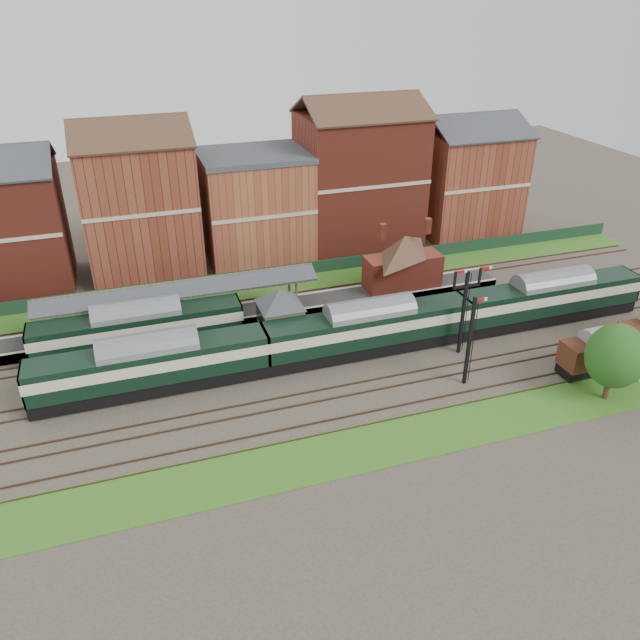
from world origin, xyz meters
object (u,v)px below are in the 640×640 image
object	(u,v)px
signal_box	(281,317)
platform_railcar	(139,329)
goods_van_a	(592,354)
dmu_train	(369,328)
semaphore_bracket	(464,307)

from	to	relation	value
signal_box	platform_railcar	world-z (taller)	signal_box
signal_box	goods_van_a	bearing A→B (deg)	-27.17
signal_box	dmu_train	xyz separation A→B (m)	(7.22, -3.25, -0.65)
goods_van_a	semaphore_bracket	bearing A→B (deg)	143.64
goods_van_a	signal_box	bearing A→B (deg)	152.83
platform_railcar	signal_box	bearing A→B (deg)	-14.96
platform_railcar	goods_van_a	world-z (taller)	platform_railcar
signal_box	platform_railcar	xyz separation A→B (m)	(-12.16, 3.25, -0.72)
signal_box	semaphore_bracket	bearing A→B (deg)	-20.92
semaphore_bracket	dmu_train	world-z (taller)	semaphore_bracket
platform_railcar	semaphore_bracket	bearing A→B (deg)	-18.31
goods_van_a	dmu_train	bearing A→B (deg)	151.60
platform_railcar	goods_van_a	xyz separation A→B (m)	(36.03, -15.50, -0.59)
signal_box	dmu_train	world-z (taller)	signal_box
dmu_train	platform_railcar	distance (m)	20.44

